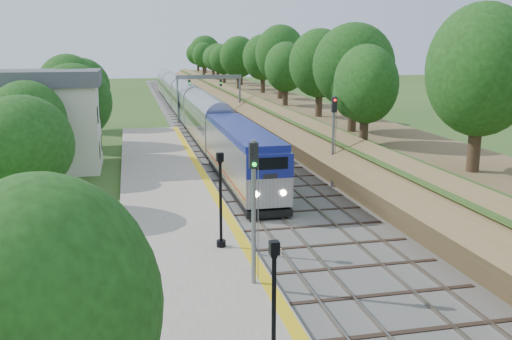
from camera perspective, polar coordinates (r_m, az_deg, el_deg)
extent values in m
plane|color=#2D4C19|center=(21.63, 9.78, -15.17)|extent=(320.00, 320.00, 0.00)
cube|color=#4C4944|center=(78.86, -5.53, 5.17)|extent=(9.50, 170.00, 0.12)
cube|color=gray|center=(78.56, -7.51, 5.19)|extent=(0.08, 170.00, 0.16)
cube|color=gray|center=(78.70, -6.46, 5.23)|extent=(0.08, 170.00, 0.16)
cube|color=gray|center=(79.01, -4.61, 5.30)|extent=(0.08, 170.00, 0.16)
cube|color=gray|center=(79.22, -3.57, 5.34)|extent=(0.08, 170.00, 0.16)
cube|color=gray|center=(35.12, -8.23, -3.85)|extent=(6.40, 68.00, 0.38)
cube|color=gold|center=(35.37, -3.62, -3.30)|extent=(0.55, 68.00, 0.01)
cube|color=brown|center=(80.40, 1.22, 6.39)|extent=(9.00, 170.00, 3.00)
cube|color=brown|center=(79.59, -1.52, 6.19)|extent=(4.47, 170.00, 4.54)
cylinder|color=#332316|center=(33.24, 19.57, 1.93)|extent=(0.60, 0.60, 2.62)
sphere|color=#17390F|center=(32.83, 20.02, 8.05)|extent=(5.70, 5.70, 5.70)
cylinder|color=#332316|center=(79.81, 0.17, 8.38)|extent=(0.60, 0.60, 2.62)
sphere|color=#17390F|center=(79.64, 0.17, 10.94)|extent=(5.70, 5.70, 5.70)
cylinder|color=#332316|center=(128.97, -4.81, 9.88)|extent=(0.60, 0.60, 2.62)
sphere|color=#17390F|center=(128.87, -4.84, 11.47)|extent=(5.70, 5.70, 5.70)
cube|color=beige|center=(48.52, -20.12, 3.91)|extent=(8.00, 6.00, 6.80)
cube|color=#4D4F55|center=(48.15, -20.47, 8.62)|extent=(8.60, 6.60, 1.20)
cube|color=black|center=(46.63, -15.36, 1.91)|extent=(0.05, 1.10, 1.30)
cube|color=black|center=(50.17, -15.19, 2.64)|extent=(0.05, 1.10, 1.30)
cube|color=black|center=(46.22, -15.56, 5.32)|extent=(0.05, 1.10, 1.30)
cube|color=black|center=(49.80, -15.37, 5.81)|extent=(0.05, 1.10, 1.30)
cylinder|color=slate|center=(73.22, -7.83, 6.95)|extent=(0.24, 0.24, 6.20)
cylinder|color=slate|center=(74.32, -1.62, 7.13)|extent=(0.24, 0.24, 6.20)
cube|color=slate|center=(73.45, -4.74, 9.26)|extent=(8.40, 0.25, 0.50)
cube|color=black|center=(73.05, -6.68, 8.62)|extent=(0.30, 0.20, 0.90)
cube|color=black|center=(73.57, -3.54, 8.70)|extent=(0.30, 0.20, 0.90)
sphere|color=#17390F|center=(12.99, -20.44, -13.02)|extent=(5.32, 5.32, 5.32)
cylinder|color=#332316|center=(44.73, -18.01, 0.56)|extent=(0.60, 0.60, 2.45)
sphere|color=#17390F|center=(44.20, -18.30, 4.78)|extent=(5.32, 5.32, 5.32)
cylinder|color=#332316|center=(60.45, -16.68, 3.60)|extent=(0.60, 0.60, 2.45)
sphere|color=#17390F|center=(60.06, -16.87, 6.74)|extent=(5.32, 5.32, 5.32)
cube|color=black|center=(40.45, -1.44, -1.01)|extent=(2.54, 15.92, 0.55)
cube|color=#B7BAC1|center=(40.07, -1.46, 1.55)|extent=(2.76, 16.59, 3.13)
cube|color=navy|center=(39.77, -1.47, 4.06)|extent=(2.65, 15.92, 0.41)
cube|color=navy|center=(31.93, 1.42, 0.34)|extent=(2.74, 0.10, 1.38)
cube|color=black|center=(31.85, 1.44, 0.65)|extent=(2.03, 0.06, 0.69)
cube|color=maroon|center=(40.28, -1.45, 0.07)|extent=(2.78, 16.25, 0.09)
cube|color=#B7BAC1|center=(57.76, -4.94, 4.55)|extent=(2.76, 18.43, 3.59)
cube|color=#B7BAC1|center=(76.53, -6.88, 6.44)|extent=(2.76, 18.43, 3.59)
cube|color=#B7BAC1|center=(95.40, -8.05, 7.58)|extent=(2.76, 18.43, 3.59)
cube|color=#B7BAC1|center=(114.33, -8.85, 8.34)|extent=(2.76, 18.43, 3.59)
cylinder|color=black|center=(16.82, 1.79, -14.35)|extent=(0.13, 0.13, 3.72)
cube|color=black|center=(16.00, 1.84, -7.78)|extent=(0.27, 0.27, 0.38)
cube|color=silver|center=(16.00, 1.84, -7.78)|extent=(0.19, 0.19, 0.29)
cylinder|color=black|center=(27.89, -3.50, -7.34)|extent=(0.46, 0.46, 0.31)
cylinder|color=black|center=(27.27, -3.56, -3.32)|extent=(0.15, 0.15, 4.06)
cube|color=black|center=(26.75, -3.62, 1.31)|extent=(0.33, 0.33, 0.42)
cube|color=silver|center=(26.75, -3.62, 1.31)|extent=(0.24, 0.24, 0.31)
cylinder|color=slate|center=(22.85, -0.24, -4.36)|extent=(0.18, 0.18, 5.95)
cube|color=black|center=(22.28, -0.24, 1.46)|extent=(0.35, 0.23, 1.03)
cylinder|color=#0CE526|center=(22.16, -0.17, 1.39)|extent=(0.16, 0.06, 0.16)
cylinder|color=slate|center=(40.06, 7.72, 2.80)|extent=(0.19, 0.19, 6.42)
cube|color=black|center=(39.72, 7.83, 6.48)|extent=(0.35, 0.23, 1.04)
cylinder|color=#FF0C0C|center=(39.59, 7.90, 6.46)|extent=(0.17, 0.06, 0.17)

